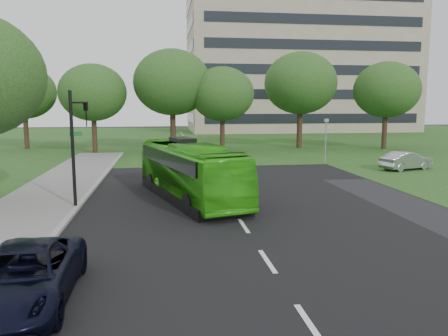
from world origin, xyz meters
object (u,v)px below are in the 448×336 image
tree_park_a (93,93)px  bus (190,171)px  tree_park_f (24,92)px  traffic_light (76,140)px  tree_park_c (222,94)px  tree_park_d (301,83)px  tree_park_e (387,90)px  tree_park_b (172,82)px  suv (23,277)px  office_building (297,63)px  sedan (406,161)px  camera_pole (326,135)px

tree_park_a → bus: bearing=-70.6°
tree_park_f → traffic_light: (10.78, -29.32, -2.93)m
tree_park_a → tree_park_c: 12.87m
tree_park_d → tree_park_e: (8.86, -2.25, -0.75)m
tree_park_b → suv: 36.23m
tree_park_e → bus: bearing=-134.9°
tree_park_e → bus: tree_park_e is taller
office_building → tree_park_e: size_ratio=4.29×
suv → office_building: bearing=67.2°
tree_park_b → suv: size_ratio=2.08×
office_building → tree_park_e: (-1.20, -35.91, -6.14)m
tree_park_a → tree_park_f: 9.33m
tree_park_c → sedan: 19.65m
tree_park_c → tree_park_e: (17.78, -0.15, 0.50)m
office_building → tree_park_a: size_ratio=4.57×
bus → suv: bearing=-128.9°
tree_park_b → sedan: 24.10m
tree_park_c → tree_park_e: size_ratio=0.92×
office_building → suv: (-28.46, -69.96, -11.80)m
tree_park_a → tree_park_c: bearing=-0.9°
tree_park_d → sedan: (2.76, -17.03, -6.42)m
tree_park_f → office_building: bearing=37.6°
tree_park_f → sedan: size_ratio=2.17×
tree_park_d → office_building: bearing=73.4°
office_building → tree_park_d: office_building is taller
tree_park_a → traffic_light: bearing=-83.3°
tree_park_e → suv: 43.98m
bus → tree_park_c: bearing=61.6°
office_building → tree_park_a: bearing=-131.8°
tree_park_a → camera_pole: 23.02m
tree_park_f → suv: (11.31, -39.32, -5.42)m
office_building → traffic_light: (-28.99, -59.96, -9.31)m
tree_park_e → suv: (-27.26, -34.05, -5.66)m
bus → sedan: (16.47, 7.85, -0.75)m
sedan → suv: suv is taller
tree_park_f → camera_pole: (27.81, -15.95, -3.75)m
tree_park_d → traffic_light: 32.64m
tree_park_a → traffic_light: (2.86, -24.39, -2.77)m
tree_park_d → sedan: size_ratio=2.53×
tree_park_d → camera_pole: 13.90m
office_building → traffic_light: 67.25m
tree_park_e → sedan: 16.97m
sedan → tree_park_d: bearing=-9.4°
bus → traffic_light: (-5.22, -1.41, 1.76)m
tree_park_f → camera_pole: bearing=-29.8°
sedan → traffic_light: size_ratio=0.76×
office_building → tree_park_e: office_building is taller
sedan → traffic_light: 23.72m
tree_park_c → tree_park_f: size_ratio=0.96×
traffic_light → camera_pole: traffic_light is taller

